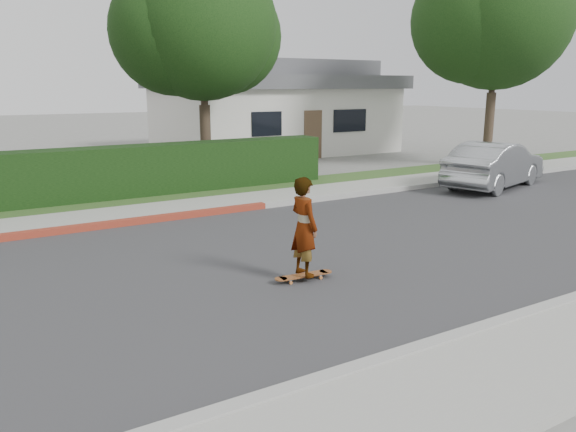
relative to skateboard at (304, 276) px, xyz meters
name	(u,v)px	position (x,y,z in m)	size (l,w,h in m)	color
ground	(321,253)	(1.13, 1.15, -0.09)	(120.00, 120.00, 0.00)	slate
road	(321,253)	(1.13, 1.15, -0.09)	(60.00, 8.00, 0.01)	#2D2D30
curb_near	(498,325)	(1.13, -2.95, -0.02)	(60.00, 0.20, 0.15)	#9E9E99
sidewalk_near	(561,354)	(1.13, -3.85, -0.03)	(60.00, 1.60, 0.12)	gray
curb_far	(229,210)	(1.13, 5.25, -0.02)	(60.00, 0.20, 0.15)	#9E9E99
curb_red_section	(11,237)	(-3.87, 5.25, -0.01)	(12.00, 0.21, 0.15)	maroon
sidewalk_far	(214,204)	(1.13, 6.15, -0.03)	(60.00, 1.60, 0.12)	gray
planting_strip	(192,195)	(1.13, 7.75, -0.04)	(60.00, 1.60, 0.10)	#2D4C1E
hedge	(78,177)	(-1.87, 8.35, 0.66)	(15.00, 1.00, 1.50)	black
tree_center	(199,30)	(2.62, 10.34, 4.81)	(5.66, 4.84, 7.44)	#33261C
tree_right	(493,19)	(13.62, 7.84, 5.53)	(6.32, 5.60, 8.56)	#33261C
house	(271,107)	(9.13, 17.15, 2.01)	(10.60, 8.60, 4.30)	beige
skateboard	(304,276)	(0.00, 0.00, 0.00)	(1.05, 0.29, 0.10)	#BF6D34
skateboarder	(304,227)	(0.00, 0.00, 0.83)	(0.59, 0.39, 1.63)	white
car_silver	(495,165)	(9.80, 4.19, 0.63)	(1.53, 4.38, 1.44)	#A4A7AB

